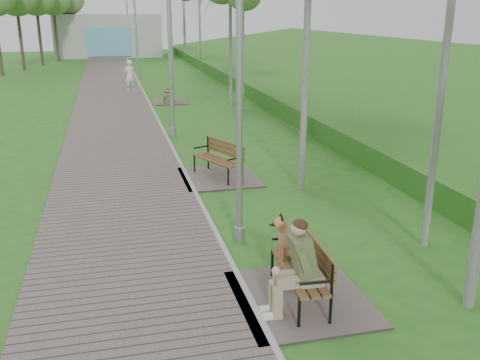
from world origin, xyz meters
name	(u,v)px	position (x,y,z in m)	size (l,w,h in m)	color
walkway	(113,105)	(-1.75, 21.50, 0.02)	(3.50, 67.00, 0.04)	#655752
kerb	(149,103)	(0.00, 21.50, 0.03)	(0.10, 67.00, 0.05)	#999993
embankment	(389,99)	(12.00, 20.00, 0.00)	(14.00, 70.00, 1.60)	#408025
building_north	(108,36)	(-1.50, 50.97, 1.99)	(10.00, 5.20, 4.00)	#9E9E99
bench_main	(297,273)	(0.68, 2.26, 0.49)	(1.99, 2.21, 1.74)	#655752
bench_second	(218,170)	(0.81, 8.86, 0.23)	(1.99, 2.21, 1.22)	#655752
bench_third	(169,99)	(0.98, 21.71, 0.18)	(1.60, 1.78, 0.98)	#655752
lamp_post_near	(239,112)	(0.36, 4.63, 2.57)	(0.21, 0.21, 5.50)	#979A9F
lamp_post_second	(170,59)	(0.24, 14.06, 2.73)	(0.23, 0.23, 5.84)	#979A9F
lamp_post_third	(136,39)	(0.11, 31.63, 2.58)	(0.21, 0.21, 5.53)	#979A9F
lamp_post_far	(128,28)	(0.41, 49.78, 2.78)	(0.23, 0.23, 5.94)	#979A9F
pedestrian_near	(130,76)	(-0.68, 26.01, 0.86)	(0.63, 0.41, 1.73)	silver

